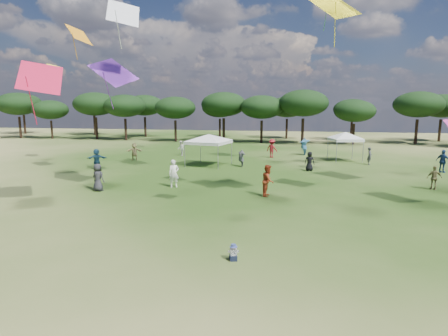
% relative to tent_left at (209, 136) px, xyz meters
% --- Properties ---
extents(ground, '(140.00, 140.00, 0.00)m').
position_rel_tent_left_xyz_m(ground, '(5.31, -22.75, -2.72)').
color(ground, '#2D4C16').
rests_on(ground, ground).
extents(tree_line, '(108.78, 17.63, 7.77)m').
position_rel_tent_left_xyz_m(tree_line, '(7.70, 24.66, 2.71)').
color(tree_line, black).
rests_on(tree_line, ground).
extents(tent_left, '(6.68, 6.68, 3.14)m').
position_rel_tent_left_xyz_m(tent_left, '(0.00, 0.00, 0.00)').
color(tent_left, gray).
rests_on(tent_left, ground).
extents(tent_right, '(5.37, 5.37, 3.13)m').
position_rel_tent_left_xyz_m(tent_right, '(12.41, 5.34, -0.02)').
color(tent_right, gray).
rests_on(tent_right, ground).
extents(toddler, '(0.44, 0.47, 0.59)m').
position_rel_tent_left_xyz_m(toddler, '(5.65, -20.28, -2.46)').
color(toddler, black).
rests_on(toddler, ground).
extents(festival_crowd, '(29.73, 22.09, 1.91)m').
position_rel_tent_left_xyz_m(festival_crowd, '(3.41, 0.53, -1.83)').
color(festival_crowd, black).
rests_on(festival_crowd, ground).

